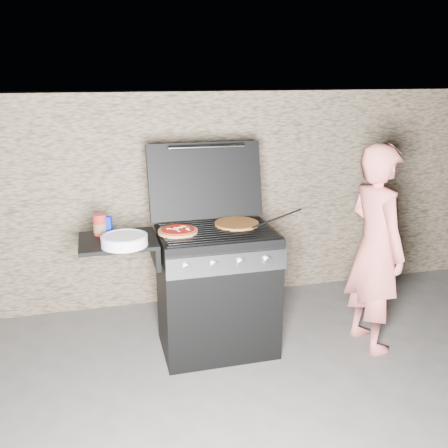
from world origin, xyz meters
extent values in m
plane|color=slate|center=(0.00, 0.00, 0.00)|extent=(50.00, 50.00, 0.00)
cube|color=#9A8067|center=(0.00, 1.05, 0.90)|extent=(8.00, 0.35, 1.80)
cylinder|color=orange|center=(0.17, 0.08, 0.92)|extent=(0.40, 0.40, 0.02)
cylinder|color=#A1221E|center=(-0.78, 0.13, 0.97)|extent=(0.11, 0.11, 0.14)
cube|color=#071BB2|center=(-0.73, 0.11, 0.97)|extent=(0.07, 0.05, 0.13)
cylinder|color=white|center=(-0.64, -0.14, 0.94)|extent=(0.32, 0.32, 0.07)
imported|color=#E67368|center=(1.10, -0.22, 0.75)|extent=(0.40, 0.58, 1.50)
cylinder|color=black|center=(0.42, 0.00, 0.96)|extent=(0.46, 0.14, 0.10)
camera|label=1|loc=(-0.77, -3.17, 1.96)|focal=40.00mm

